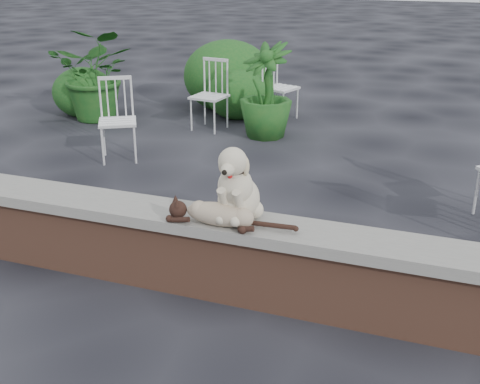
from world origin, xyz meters
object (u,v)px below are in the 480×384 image
(dog, at_px, (239,181))
(chair_a, at_px, (117,120))
(chair_e, at_px, (280,87))
(potted_plant_a, at_px, (97,74))
(cat, at_px, (219,213))
(chair_b, at_px, (209,95))
(potted_plant_b, at_px, (266,91))

(dog, relative_size, chair_a, 0.57)
(chair_e, relative_size, potted_plant_a, 0.72)
(cat, bearing_deg, chair_e, 101.67)
(cat, distance_m, chair_b, 4.36)
(chair_b, bearing_deg, cat, -58.90)
(chair_b, xyz_separation_m, potted_plant_a, (-1.70, -0.05, 0.19))
(dog, height_order, potted_plant_b, potted_plant_b)
(chair_e, bearing_deg, cat, -149.51)
(chair_b, xyz_separation_m, chair_e, (0.75, 0.86, 0.00))
(chair_e, xyz_separation_m, potted_plant_b, (0.08, -0.94, 0.14))
(cat, xyz_separation_m, potted_plant_b, (-0.92, 3.91, -0.06))
(chair_b, xyz_separation_m, potted_plant_b, (0.83, -0.08, 0.14))
(potted_plant_b, bearing_deg, chair_a, -131.76)
(potted_plant_a, bearing_deg, chair_b, 1.65)
(dog, relative_size, potted_plant_b, 0.44)
(cat, bearing_deg, dog, 62.00)
(chair_a, height_order, potted_plant_a, potted_plant_a)
(potted_plant_a, bearing_deg, potted_plant_b, -0.69)
(dog, xyz_separation_m, potted_plant_b, (-1.00, 3.76, -0.24))
(chair_e, bearing_deg, chair_a, 171.67)
(cat, distance_m, potted_plant_a, 5.24)
(potted_plant_a, bearing_deg, dog, -47.10)
(cat, distance_m, potted_plant_b, 4.02)
(dog, bearing_deg, cat, -118.00)
(dog, distance_m, chair_e, 4.84)
(chair_a, bearing_deg, dog, -74.72)
(cat, relative_size, potted_plant_a, 0.79)
(potted_plant_a, relative_size, potted_plant_b, 1.07)
(chair_a, bearing_deg, potted_plant_a, 98.89)
(cat, xyz_separation_m, chair_e, (-1.00, 4.85, -0.20))
(chair_e, relative_size, potted_plant_b, 0.77)
(chair_b, height_order, potted_plant_b, potted_plant_b)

